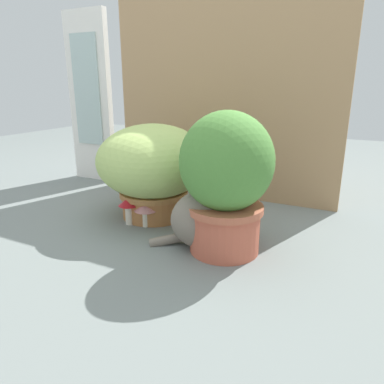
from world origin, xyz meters
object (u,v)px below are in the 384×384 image
(leafy_planter, at_px, (226,179))
(mushroom_ornament_pink, at_px, (146,209))
(grass_planter, at_px, (153,166))
(mushroom_ornament_red, at_px, (129,205))
(cat, at_px, (212,216))

(leafy_planter, height_order, mushroom_ornament_pink, leafy_planter)
(grass_planter, relative_size, mushroom_ornament_pink, 4.44)
(mushroom_ornament_red, xyz_separation_m, mushroom_ornament_pink, (0.07, 0.01, -0.01))
(leafy_planter, bearing_deg, mushroom_ornament_red, 173.76)
(mushroom_ornament_red, bearing_deg, leafy_planter, -6.24)
(leafy_planter, xyz_separation_m, cat, (-0.05, 0.00, -0.14))
(cat, distance_m, mushroom_ornament_pink, 0.33)
(leafy_planter, distance_m, mushroom_ornament_red, 0.49)
(mushroom_ornament_red, height_order, mushroom_ornament_pink, mushroom_ornament_red)
(grass_planter, distance_m, cat, 0.41)
(cat, xyz_separation_m, mushroom_ornament_pink, (-0.32, 0.06, -0.05))
(cat, relative_size, mushroom_ornament_red, 3.13)
(grass_planter, bearing_deg, mushroom_ornament_red, -107.15)
(leafy_planter, relative_size, mushroom_ornament_pink, 4.53)
(mushroom_ornament_red, bearing_deg, cat, -6.95)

